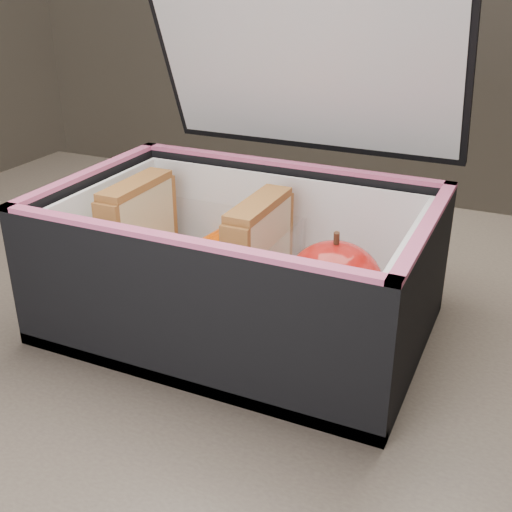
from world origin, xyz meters
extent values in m
cube|color=brown|center=(0.00, 0.00, 0.73)|extent=(1.20, 0.80, 0.03)
cube|color=#382D26|center=(-0.55, 0.35, 0.36)|extent=(0.05, 0.05, 0.72)
cube|color=black|center=(-0.07, 0.16, 0.96)|extent=(0.30, 0.08, 0.19)
cube|color=beige|center=(-0.19, 0.03, 0.81)|extent=(0.01, 0.08, 0.09)
cube|color=#C9626A|center=(-0.18, 0.03, 0.81)|extent=(0.01, 0.08, 0.08)
cube|color=beige|center=(-0.17, 0.03, 0.81)|extent=(0.01, 0.08, 0.09)
cube|color=#935725|center=(-0.18, 0.03, 0.86)|extent=(0.02, 0.09, 0.01)
cube|color=beige|center=(-0.07, 0.03, 0.81)|extent=(0.01, 0.08, 0.09)
cube|color=#C9626A|center=(-0.06, 0.03, 0.81)|extent=(0.01, 0.08, 0.08)
cube|color=beige|center=(-0.05, 0.03, 0.81)|extent=(0.01, 0.08, 0.09)
cube|color=#935725|center=(-0.06, 0.03, 0.86)|extent=(0.02, 0.09, 0.01)
cylinder|color=#E95000|center=(-0.14, 0.03, 0.77)|extent=(0.03, 0.09, 0.01)
cylinder|color=#E95000|center=(-0.11, 0.02, 0.78)|extent=(0.03, 0.09, 0.01)
cylinder|color=#E95000|center=(-0.14, 0.06, 0.80)|extent=(0.02, 0.09, 0.01)
cylinder|color=#E95000|center=(-0.12, 0.00, 0.77)|extent=(0.03, 0.09, 0.01)
cylinder|color=#E95000|center=(-0.12, 0.00, 0.78)|extent=(0.01, 0.09, 0.01)
cylinder|color=#E95000|center=(-0.13, 0.06, 0.80)|extent=(0.01, 0.09, 0.01)
cylinder|color=#E95000|center=(-0.11, 0.01, 0.77)|extent=(0.03, 0.09, 0.01)
cylinder|color=#E95000|center=(-0.13, 0.01, 0.78)|extent=(0.03, 0.09, 0.01)
cylinder|color=#E95000|center=(-0.13, 0.03, 0.80)|extent=(0.01, 0.09, 0.01)
cylinder|color=#E95000|center=(-0.12, 0.02, 0.77)|extent=(0.02, 0.09, 0.01)
cube|color=white|center=(0.01, 0.02, 0.77)|extent=(0.08, 0.08, 0.01)
ellipsoid|color=#980501|center=(0.01, 0.01, 0.81)|extent=(0.09, 0.09, 0.07)
cylinder|color=#402617|center=(0.01, 0.01, 0.85)|extent=(0.01, 0.01, 0.01)
camera|label=1|loc=(0.14, -0.42, 1.04)|focal=45.00mm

